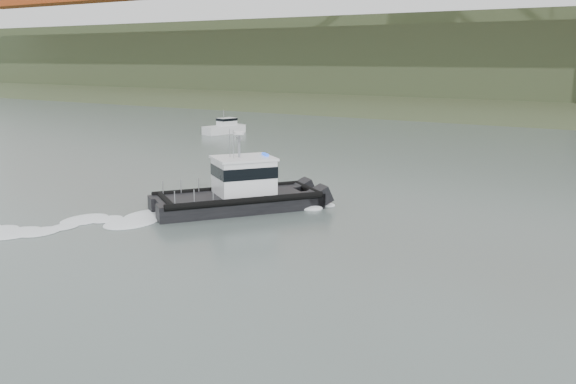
{
  "coord_description": "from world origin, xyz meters",
  "views": [
    {
      "loc": [
        16.51,
        -20.52,
        9.48
      ],
      "look_at": [
        -1.7,
        7.71,
        2.4
      ],
      "focal_mm": 40.0,
      "sensor_mm": 36.0,
      "label": 1
    }
  ],
  "objects": [
    {
      "name": "ground",
      "position": [
        0.0,
        0.0,
        0.0
      ],
      "size": [
        400.0,
        400.0,
        0.0
      ],
      "primitive_type": "plane",
      "color": "#495652",
      "rests_on": "ground"
    },
    {
      "name": "patrol_boat",
      "position": [
        -7.58,
        11.12,
        1.29
      ],
      "size": [
        9.23,
        10.86,
        5.13
      ],
      "rotation": [
        0.0,
        0.0,
        -0.61
      ],
      "color": "black",
      "rests_on": "ground"
    },
    {
      "name": "motorboat",
      "position": [
        -34.07,
        43.14,
        0.77
      ],
      "size": [
        3.08,
        5.87,
        3.08
      ],
      "rotation": [
        0.0,
        0.0,
        -0.23
      ],
      "color": "white",
      "rests_on": "ground"
    }
  ]
}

